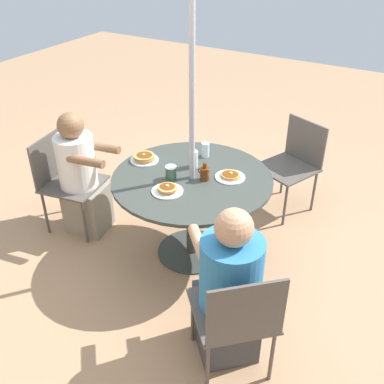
% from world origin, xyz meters
% --- Properties ---
extents(ground_plane, '(12.00, 12.00, 0.00)m').
position_xyz_m(ground_plane, '(0.00, 0.00, 0.00)').
color(ground_plane, tan).
extents(patio_table, '(1.24, 1.24, 0.73)m').
position_xyz_m(patio_table, '(0.00, 0.00, 0.61)').
color(patio_table, '#383D38').
rests_on(patio_table, ground).
extents(umbrella_pole, '(0.04, 0.04, 2.33)m').
position_xyz_m(umbrella_pole, '(0.00, 0.00, 1.16)').
color(umbrella_pole, '#ADADB2').
rests_on(umbrella_pole, ground).
extents(patio_chair_north, '(0.54, 0.54, 0.85)m').
position_xyz_m(patio_chair_north, '(1.17, 0.20, 0.50)').
color(patio_chair_north, '#514C47').
rests_on(patio_chair_north, ground).
extents(diner_north, '(0.53, 0.39, 1.11)m').
position_xyz_m(diner_north, '(1.00, 0.17, 0.51)').
color(diner_north, gray).
rests_on(diner_north, ground).
extents(patio_chair_east, '(0.66, 0.66, 0.85)m').
position_xyz_m(patio_chair_east, '(-0.81, 0.87, 0.50)').
color(patio_chair_east, '#514C47').
rests_on(patio_chair_east, ground).
extents(diner_east, '(0.59, 0.59, 1.12)m').
position_xyz_m(diner_east, '(-0.69, 0.74, 0.51)').
color(diner_east, '#3D3D42').
rests_on(diner_east, ground).
extents(patio_chair_south, '(0.61, 0.61, 0.85)m').
position_xyz_m(patio_chair_south, '(-0.46, -1.10, 0.50)').
color(patio_chair_south, '#514C47').
rests_on(patio_chair_south, ground).
extents(pancake_plate_a, '(0.23, 0.23, 0.06)m').
position_xyz_m(pancake_plate_a, '(0.05, 0.27, 0.75)').
color(pancake_plate_a, white).
rests_on(pancake_plate_a, patio_table).
extents(pancake_plate_b, '(0.23, 0.23, 0.04)m').
position_xyz_m(pancake_plate_b, '(-0.26, -0.14, 0.75)').
color(pancake_plate_b, white).
rests_on(pancake_plate_b, patio_table).
extents(pancake_plate_c, '(0.23, 0.23, 0.06)m').
position_xyz_m(pancake_plate_c, '(0.47, -0.04, 0.76)').
color(pancake_plate_c, white).
rests_on(pancake_plate_c, patio_table).
extents(syrup_bottle, '(0.09, 0.07, 0.15)m').
position_xyz_m(syrup_bottle, '(-0.10, -0.02, 0.79)').
color(syrup_bottle, '#602D0F').
rests_on(syrup_bottle, patio_table).
extents(coffee_cup, '(0.09, 0.09, 0.11)m').
position_xyz_m(coffee_cup, '(0.13, 0.10, 0.79)').
color(coffee_cup, '#33513D').
rests_on(coffee_cup, patio_table).
extents(drinking_glass_a, '(0.07, 0.07, 0.12)m').
position_xyz_m(drinking_glass_a, '(0.08, -0.36, 0.79)').
color(drinking_glass_a, silver).
rests_on(drinking_glass_a, patio_table).
extents(drinking_glass_b, '(0.07, 0.07, 0.14)m').
position_xyz_m(drinking_glass_b, '(0.07, -0.15, 0.80)').
color(drinking_glass_b, silver).
rests_on(drinking_glass_b, patio_table).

